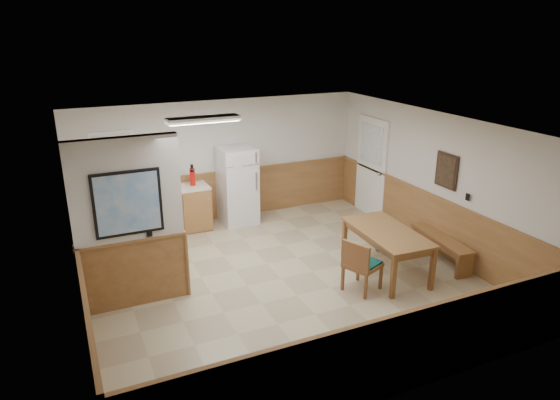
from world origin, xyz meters
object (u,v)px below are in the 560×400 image
dining_bench (441,242)px  soap_bottle (116,189)px  dining_table (387,236)px  refrigerator (237,186)px  fire_extinguisher (192,176)px  dining_chair (359,263)px

dining_bench → soap_bottle: (-4.94, 3.21, 0.68)m
dining_table → soap_bottle: soap_bottle is taller
refrigerator → dining_table: (1.44, -3.14, -0.14)m
fire_extinguisher → dining_table: bearing=-65.8°
dining_bench → fire_extinguisher: size_ratio=3.50×
fire_extinguisher → dining_bench: bearing=-54.7°
dining_chair → fire_extinguisher: size_ratio=2.00×
refrigerator → dining_table: bearing=-66.8°
dining_chair → soap_bottle: size_ratio=3.52×
refrigerator → dining_chair: refrigerator is taller
dining_bench → fire_extinguisher: (-3.49, 3.22, 0.75)m
refrigerator → dining_chair: (0.69, -3.50, -0.30)m
dining_table → dining_bench: size_ratio=1.14×
dining_bench → refrigerator: bearing=136.0°
dining_bench → fire_extinguisher: fire_extinguisher is taller
refrigerator → dining_chair: size_ratio=1.87×
refrigerator → fire_extinguisher: bearing=174.5°
soap_bottle → dining_chair: bearing=-49.4°
fire_extinguisher → soap_bottle: bearing=168.5°
fire_extinguisher → soap_bottle: fire_extinguisher is taller
dining_bench → soap_bottle: size_ratio=6.16×
dining_bench → dining_chair: dining_chair is taller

